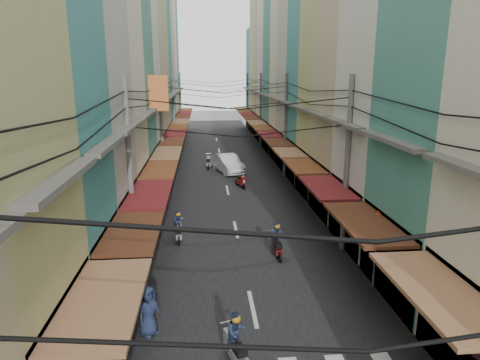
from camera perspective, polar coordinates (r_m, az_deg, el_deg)
ground at (r=17.80m, az=0.95°, el=-13.51°), size 160.00×160.00×0.00m
road at (r=36.66m, az=-2.22°, el=1.14°), size 10.00×80.00×0.02m
sidewalk_left at (r=36.94m, az=-12.35°, el=0.95°), size 3.00×80.00×0.06m
sidewalk_right at (r=37.51m, az=7.74°, el=1.35°), size 3.00×80.00×0.06m
building_row_left at (r=32.88m, az=-16.60°, el=16.24°), size 7.80×67.67×23.70m
building_row_right at (r=33.53m, az=12.11°, el=15.83°), size 7.80×68.98×22.59m
utility_poles at (r=30.78m, az=-1.89°, el=11.04°), size 10.20×66.13×8.20m
white_car at (r=36.45m, az=-1.63°, el=1.06°), size 5.70×3.55×1.88m
bicycle at (r=20.05m, az=20.09°, el=-11.11°), size 1.50×0.57×1.03m
moving_scooters at (r=22.96m, az=-1.81°, el=-5.61°), size 5.07×28.27×1.71m
parked_scooters at (r=15.33m, az=20.70°, el=-17.35°), size 12.83×15.81×1.00m
pedestrians at (r=21.48m, az=-11.47°, el=-5.82°), size 12.83×22.09×2.15m
traffic_sign at (r=17.30m, az=17.76°, el=-6.59°), size 0.10×0.70×3.17m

